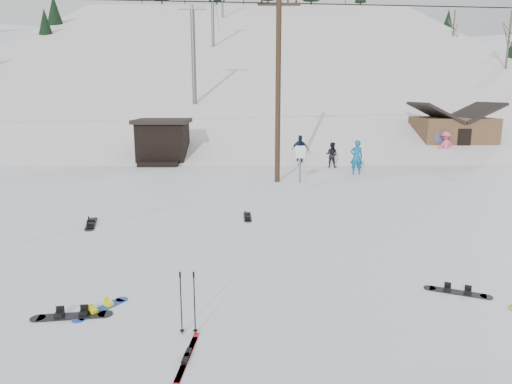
{
  "coord_description": "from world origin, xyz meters",
  "views": [
    {
      "loc": [
        0.73,
        -8.54,
        4.31
      ],
      "look_at": [
        0.85,
        4.98,
        1.4
      ],
      "focal_mm": 32.0,
      "sensor_mm": 36.0,
      "label": 1
    }
  ],
  "objects_px": {
    "utility_pole": "(278,86)",
    "hero_snowboard": "(101,309)",
    "cabin": "(452,135)",
    "hero_skis": "(187,358)"
  },
  "relations": [
    {
      "from": "cabin",
      "to": "hero_skis",
      "type": "xyz_separation_m",
      "value": [
        -15.36,
        -25.71,
        -1.46
      ]
    },
    {
      "from": "hero_snowboard",
      "to": "hero_skis",
      "type": "distance_m",
      "value": 2.68
    },
    {
      "from": "hero_skis",
      "to": "cabin",
      "type": "bearing_deg",
      "value": 64.58
    },
    {
      "from": "utility_pole",
      "to": "hero_snowboard",
      "type": "bearing_deg",
      "value": -107.39
    },
    {
      "from": "utility_pole",
      "to": "hero_skis",
      "type": "distance_m",
      "value": 16.56
    },
    {
      "from": "utility_pole",
      "to": "cabin",
      "type": "distance_m",
      "value": 16.71
    },
    {
      "from": "hero_snowboard",
      "to": "cabin",
      "type": "bearing_deg",
      "value": -1.46
    },
    {
      "from": "utility_pole",
      "to": "hero_skis",
      "type": "relative_size",
      "value": 5.45
    },
    {
      "from": "utility_pole",
      "to": "cabin",
      "type": "xyz_separation_m",
      "value": [
        13.0,
        10.0,
        -3.2
      ]
    },
    {
      "from": "utility_pole",
      "to": "hero_skis",
      "type": "bearing_deg",
      "value": -98.55
    }
  ]
}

